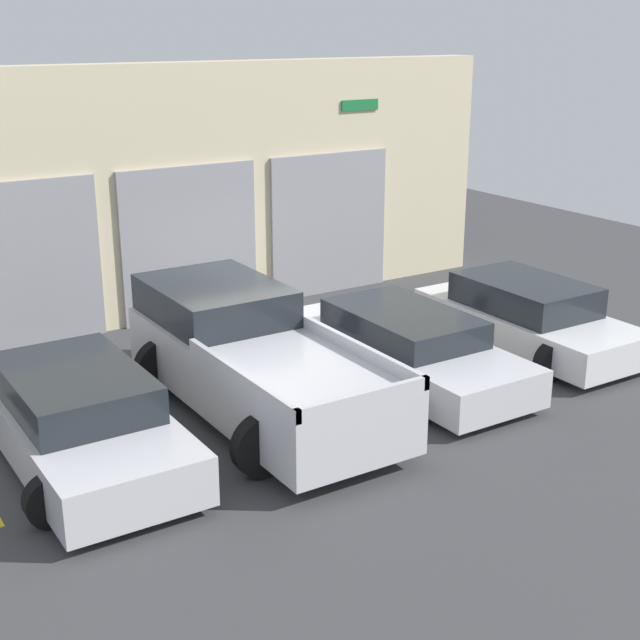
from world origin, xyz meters
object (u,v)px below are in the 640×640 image
(pickup_truck, at_px, (252,358))
(sedan_white, at_px, (527,316))
(van_right, at_px, (79,419))
(sedan_side, at_px, (406,347))

(pickup_truck, distance_m, sedan_white, 5.38)
(pickup_truck, relative_size, sedan_white, 1.24)
(pickup_truck, xyz_separation_m, sedan_white, (5.37, -0.24, -0.23))
(pickup_truck, distance_m, van_right, 2.71)
(pickup_truck, bearing_deg, van_right, -174.91)
(pickup_truck, bearing_deg, sedan_side, -5.10)
(pickup_truck, relative_size, sedan_side, 1.14)
(sedan_side, bearing_deg, pickup_truck, 174.90)
(sedan_white, bearing_deg, pickup_truck, 177.47)
(pickup_truck, bearing_deg, sedan_white, -2.53)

